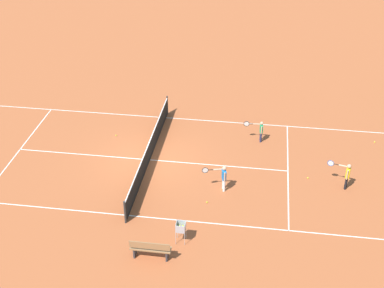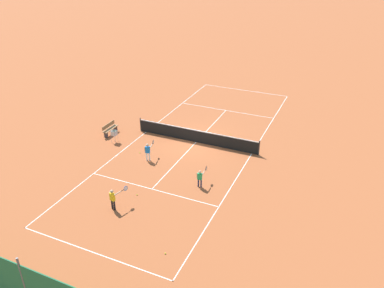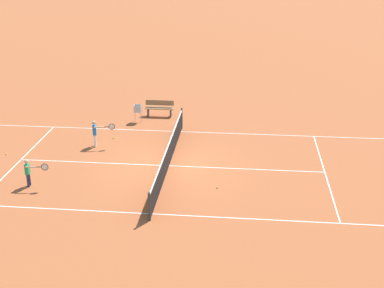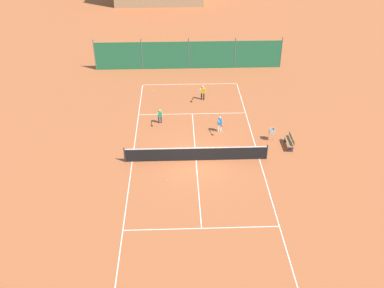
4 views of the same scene
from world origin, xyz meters
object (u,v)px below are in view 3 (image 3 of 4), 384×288
at_px(player_far_baseline, 29,171).
at_px(ball_hopper, 138,110).
at_px(tennis_ball_alley_right, 217,187).
at_px(courtside_bench, 160,108).
at_px(player_near_service, 96,132).
at_px(tennis_ball_by_net_right, 6,154).
at_px(tennis_ball_by_net_left, 114,138).
at_px(tennis_net, 169,155).

height_order(player_far_baseline, ball_hopper, player_far_baseline).
xyz_separation_m(tennis_ball_alley_right, courtside_bench, (8.23, 3.53, 0.42)).
distance_m(player_near_service, ball_hopper, 3.69).
bearing_deg(ball_hopper, tennis_ball_by_net_right, 134.51).
xyz_separation_m(tennis_ball_by_net_left, tennis_ball_by_net_right, (-2.36, 4.23, 0.00)).
relative_size(tennis_ball_by_net_left, courtside_bench, 0.04).
distance_m(player_near_service, courtside_bench, 5.02).
bearing_deg(tennis_ball_alley_right, tennis_ball_by_net_right, 75.98).
height_order(tennis_net, tennis_ball_by_net_right, tennis_net).
relative_size(player_far_baseline, tennis_ball_by_net_left, 16.68).
bearing_deg(player_near_service, tennis_net, -117.09).
relative_size(tennis_ball_by_net_left, tennis_ball_by_net_right, 1.00).
bearing_deg(tennis_ball_by_net_right, ball_hopper, -45.49).
xyz_separation_m(tennis_net, tennis_ball_by_net_right, (0.47, 7.27, -0.47)).
xyz_separation_m(tennis_net, ball_hopper, (5.31, 2.35, 0.16)).
distance_m(player_far_baseline, tennis_ball_by_net_right, 3.72).
xyz_separation_m(tennis_ball_by_net_right, ball_hopper, (4.84, -4.92, 0.63)).
relative_size(ball_hopper, courtside_bench, 0.59).
bearing_deg(tennis_ball_by_net_right, courtside_bench, -44.97).
bearing_deg(ball_hopper, player_far_baseline, 160.99).
height_order(tennis_net, ball_hopper, tennis_net).
bearing_deg(tennis_net, tennis_ball_by_net_left, 47.04).
bearing_deg(ball_hopper, player_near_service, 160.35).
distance_m(player_near_service, tennis_ball_alley_right, 6.86).
xyz_separation_m(tennis_net, player_far_baseline, (-2.43, 5.01, 0.15)).
distance_m(player_near_service, player_far_baseline, 4.50).
relative_size(tennis_net, tennis_ball_alley_right, 139.09).
bearing_deg(tennis_ball_by_net_left, tennis_net, -132.96).
bearing_deg(player_near_service, tennis_ball_by_net_left, -28.75).
bearing_deg(tennis_ball_alley_right, tennis_net, 48.62).
relative_size(player_far_baseline, ball_hopper, 1.24).
distance_m(player_far_baseline, courtside_bench, 9.49).
bearing_deg(tennis_ball_by_net_right, player_near_service, -69.62).
bearing_deg(tennis_ball_alley_right, courtside_bench, 23.25).
distance_m(tennis_ball_alley_right, tennis_ball_by_net_left, 7.00).
xyz_separation_m(player_near_service, player_far_baseline, (-4.26, 1.43, -0.06)).
xyz_separation_m(player_far_baseline, tennis_ball_by_net_right, (2.90, 2.26, -0.61)).
distance_m(tennis_net, tennis_ball_alley_right, 2.89).
xyz_separation_m(tennis_net, courtside_bench, (6.34, 1.40, -0.05)).
relative_size(tennis_net, tennis_ball_by_net_left, 139.09).
bearing_deg(courtside_bench, player_far_baseline, 157.61).
bearing_deg(player_near_service, player_far_baseline, 161.52).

